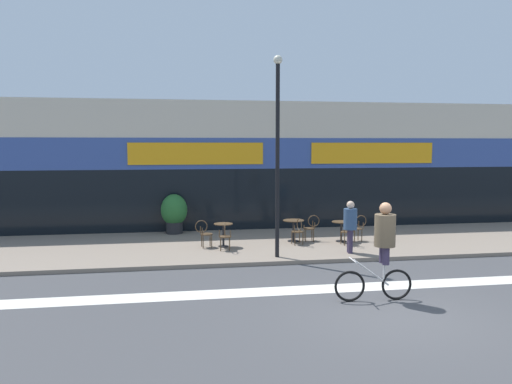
% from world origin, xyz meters
% --- Properties ---
extents(ground_plane, '(120.00, 120.00, 0.00)m').
position_xyz_m(ground_plane, '(0.00, 0.00, 0.00)').
color(ground_plane, '#424244').
extents(sidewalk_slab, '(40.00, 5.50, 0.12)m').
position_xyz_m(sidewalk_slab, '(0.00, 7.25, 0.06)').
color(sidewalk_slab, gray).
rests_on(sidewalk_slab, ground).
extents(storefront_facade, '(40.00, 4.06, 5.16)m').
position_xyz_m(storefront_facade, '(0.00, 11.96, 2.57)').
color(storefront_facade, beige).
rests_on(storefront_facade, ground).
extents(bike_lane_stripe, '(36.00, 0.70, 0.01)m').
position_xyz_m(bike_lane_stripe, '(0.00, 2.02, 0.00)').
color(bike_lane_stripe, silver).
rests_on(bike_lane_stripe, ground).
extents(bistro_table_0, '(0.62, 0.62, 0.77)m').
position_xyz_m(bistro_table_0, '(-2.86, 6.81, 0.66)').
color(bistro_table_0, black).
rests_on(bistro_table_0, sidewalk_slab).
extents(bistro_table_1, '(0.72, 0.72, 0.75)m').
position_xyz_m(bistro_table_1, '(-0.38, 7.32, 0.65)').
color(bistro_table_1, black).
rests_on(bistro_table_1, sidewalk_slab).
extents(bistro_table_2, '(0.66, 0.66, 0.70)m').
position_xyz_m(bistro_table_2, '(1.25, 7.01, 0.62)').
color(bistro_table_2, black).
rests_on(bistro_table_2, sidewalk_slab).
extents(cafe_chair_0_near, '(0.45, 0.60, 0.90)m').
position_xyz_m(cafe_chair_0_near, '(-2.87, 6.18, 0.64)').
color(cafe_chair_0_near, '#4C3823').
rests_on(cafe_chair_0_near, sidewalk_slab).
extents(cafe_chair_0_side, '(0.59, 0.44, 0.90)m').
position_xyz_m(cafe_chair_0_side, '(-3.49, 6.80, 0.64)').
color(cafe_chair_0_side, '#4C3823').
rests_on(cafe_chair_0_side, sidewalk_slab).
extents(cafe_chair_1_near, '(0.45, 0.60, 0.90)m').
position_xyz_m(cafe_chair_1_near, '(-0.37, 6.69, 0.64)').
color(cafe_chair_1_near, '#4C3823').
rests_on(cafe_chair_1_near, sidewalk_slab).
extents(cafe_chair_1_side, '(0.59, 0.43, 0.90)m').
position_xyz_m(cafe_chair_1_side, '(0.25, 7.31, 0.64)').
color(cafe_chair_1_side, '#4C3823').
rests_on(cafe_chair_1_side, sidewalk_slab).
extents(cafe_chair_2_near, '(0.43, 0.59, 0.90)m').
position_xyz_m(cafe_chair_2_near, '(1.25, 6.38, 0.64)').
color(cafe_chair_2_near, '#4C3823').
rests_on(cafe_chair_2_near, sidewalk_slab).
extents(cafe_chair_2_side, '(0.59, 0.44, 0.90)m').
position_xyz_m(cafe_chair_2_side, '(1.87, 7.02, 0.64)').
color(cafe_chair_2_side, '#4C3823').
rests_on(cafe_chair_2_side, sidewalk_slab).
extents(planter_pot, '(0.99, 0.99, 1.49)m').
position_xyz_m(planter_pot, '(-4.45, 9.58, 0.93)').
color(planter_pot, '#232326').
rests_on(planter_pot, sidewalk_slab).
extents(lamp_post, '(0.26, 0.26, 5.91)m').
position_xyz_m(lamp_post, '(-1.42, 5.06, 3.49)').
color(lamp_post, black).
rests_on(lamp_post, sidewalk_slab).
extents(cyclist_0, '(1.78, 0.52, 2.20)m').
position_xyz_m(cyclist_0, '(0.09, 0.96, 1.29)').
color(cyclist_0, black).
rests_on(cyclist_0, ground).
extents(pedestrian_near_end, '(0.47, 0.47, 1.62)m').
position_xyz_m(pedestrian_near_end, '(0.92, 5.24, 1.08)').
color(pedestrian_near_end, '#382D47').
rests_on(pedestrian_near_end, sidewalk_slab).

